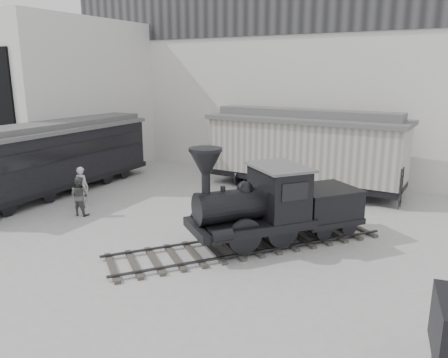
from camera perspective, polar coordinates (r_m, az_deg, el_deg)
The scene contains 8 objects.
ground at distance 14.02m, azimuth -8.15°, elevation -11.77°, with size 90.00×90.00×0.00m, color #9E9E9B.
north_wall at distance 26.14m, azimuth 12.14°, elevation 12.54°, with size 34.00×2.51×11.00m.
west_pavilion at distance 29.95m, azimuth -19.30°, elevation 10.19°, with size 7.00×12.11×9.00m.
locomotive at distance 15.55m, azimuth 5.95°, elevation -3.89°, with size 7.95×9.24×3.55m.
boxcar at distance 22.91m, azimuth 10.48°, elevation 3.99°, with size 10.28×3.48×4.18m.
passenger_coach at distance 23.38m, azimuth -21.30°, elevation 2.61°, with size 3.12×12.58×3.34m.
visitor_a at distance 20.83m, azimuth -18.08°, elevation -0.98°, with size 0.68×0.45×1.87m, color silver.
visitor_b at distance 19.67m, azimuth -18.35°, elevation -2.10°, with size 0.83×0.65×1.71m, color #4E4E4F.
Camera 1 is at (7.80, -9.96, 6.05)m, focal length 35.00 mm.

